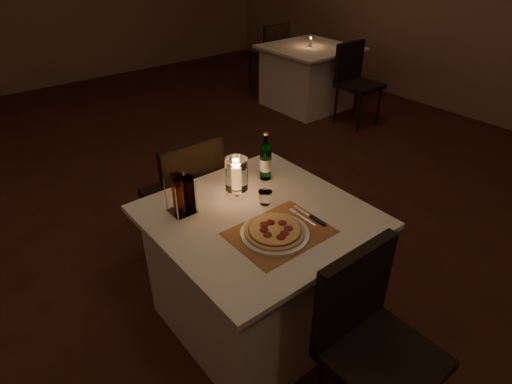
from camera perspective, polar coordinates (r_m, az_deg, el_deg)
floor at (r=2.74m, az=-3.66°, el=-13.88°), size 8.00×10.00×0.02m
main_table at (r=2.34m, az=0.31°, el=-10.36°), size 1.00×1.00×0.74m
chair_near at (r=1.89m, az=14.79°, el=-17.42°), size 0.42×0.42×0.90m
chair_far at (r=2.72m, az=-9.18°, el=0.41°), size 0.42×0.42×0.90m
placemat at (r=2.00m, az=3.16°, el=-5.43°), size 0.45×0.34×0.00m
plate at (r=1.97m, az=2.51°, el=-5.55°), size 0.32×0.32×0.01m
pizza at (r=1.96m, az=2.53°, el=-5.18°), size 0.28×0.28×0.02m
fork at (r=2.11m, az=5.93°, el=-3.20°), size 0.02×0.18×0.00m
knife at (r=2.09m, az=7.78°, el=-3.52°), size 0.02×0.22×0.01m
tumbler at (r=2.18m, az=1.22°, el=-0.74°), size 0.07×0.07×0.07m
water_bottle at (r=2.37m, az=1.28°, el=4.22°), size 0.07×0.07×0.28m
hurricane_candle at (r=2.18m, az=-2.64°, el=2.22°), size 0.12×0.12×0.23m
cruet_caddy at (r=2.11m, az=-9.87°, el=-0.55°), size 0.12×0.12×0.21m
neighbor_table_right at (r=5.56m, az=7.00°, el=15.02°), size 1.00×1.00×0.74m
neighbor_chair_ra at (r=5.06m, az=13.02°, el=14.87°), size 0.42×0.42×0.90m
neighbor_chair_rb at (r=6.02m, az=2.08°, el=18.22°), size 0.42×0.42×0.90m
neighbor_candle_right at (r=5.46m, az=7.30°, el=19.19°), size 0.03×0.03×0.11m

